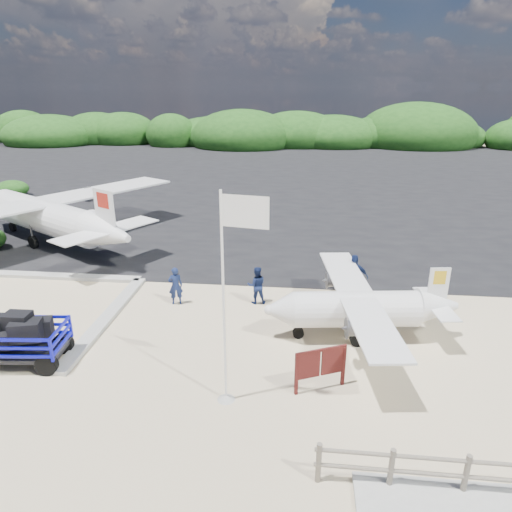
{
  "coord_description": "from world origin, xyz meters",
  "views": [
    {
      "loc": [
        2.49,
        -12.61,
        7.96
      ],
      "look_at": [
        0.72,
        3.86,
        1.81
      ],
      "focal_mm": 32.0,
      "sensor_mm": 36.0,
      "label": 1
    }
  ],
  "objects_px": {
    "signboard": "(319,389)",
    "baggage_cart": "(22,363)",
    "crew_b": "(257,285)",
    "crew_c": "(354,278)",
    "aircraft_small": "(212,168)",
    "flagpole": "(226,399)",
    "aircraft_large": "(413,193)",
    "crew_a": "(175,286)"
  },
  "relations": [
    {
      "from": "baggage_cart",
      "to": "crew_b",
      "type": "bearing_deg",
      "value": 30.71
    },
    {
      "from": "crew_a",
      "to": "crew_c",
      "type": "distance_m",
      "value": 6.97
    },
    {
      "from": "crew_c",
      "to": "flagpole",
      "type": "bearing_deg",
      "value": 57.0
    },
    {
      "from": "aircraft_small",
      "to": "crew_b",
      "type": "bearing_deg",
      "value": 97.14
    },
    {
      "from": "aircraft_large",
      "to": "signboard",
      "type": "bearing_deg",
      "value": 104.19
    },
    {
      "from": "signboard",
      "to": "crew_b",
      "type": "bearing_deg",
      "value": 89.77
    },
    {
      "from": "aircraft_large",
      "to": "aircraft_small",
      "type": "relative_size",
      "value": 2.36
    },
    {
      "from": "baggage_cart",
      "to": "aircraft_large",
      "type": "bearing_deg",
      "value": 51.35
    },
    {
      "from": "signboard",
      "to": "baggage_cart",
      "type": "bearing_deg",
      "value": 153.73
    },
    {
      "from": "signboard",
      "to": "crew_c",
      "type": "height_order",
      "value": "crew_c"
    },
    {
      "from": "flagpole",
      "to": "aircraft_small",
      "type": "height_order",
      "value": "flagpole"
    },
    {
      "from": "crew_a",
      "to": "crew_c",
      "type": "height_order",
      "value": "crew_c"
    },
    {
      "from": "flagpole",
      "to": "crew_c",
      "type": "xyz_separation_m",
      "value": [
        3.96,
        6.68,
        0.94
      ]
    },
    {
      "from": "flagpole",
      "to": "crew_a",
      "type": "bearing_deg",
      "value": 117.6
    },
    {
      "from": "baggage_cart",
      "to": "aircraft_small",
      "type": "xyz_separation_m",
      "value": [
        -1.22,
        35.86,
        0.0
      ]
    },
    {
      "from": "baggage_cart",
      "to": "aircraft_large",
      "type": "xyz_separation_m",
      "value": [
        17.11,
        26.07,
        0.0
      ]
    },
    {
      "from": "signboard",
      "to": "aircraft_large",
      "type": "distance_m",
      "value": 27.61
    },
    {
      "from": "baggage_cart",
      "to": "crew_b",
      "type": "relative_size",
      "value": 2.01
    },
    {
      "from": "signboard",
      "to": "flagpole",
      "type": "bearing_deg",
      "value": 171.97
    },
    {
      "from": "crew_a",
      "to": "aircraft_small",
      "type": "bearing_deg",
      "value": -100.6
    },
    {
      "from": "baggage_cart",
      "to": "flagpole",
      "type": "xyz_separation_m",
      "value": [
        6.55,
        -1.07,
        0.0
      ]
    },
    {
      "from": "crew_a",
      "to": "crew_c",
      "type": "xyz_separation_m",
      "value": [
        6.88,
        1.1,
        0.19
      ]
    },
    {
      "from": "flagpole",
      "to": "crew_a",
      "type": "height_order",
      "value": "flagpole"
    },
    {
      "from": "crew_c",
      "to": "aircraft_small",
      "type": "relative_size",
      "value": 0.28
    },
    {
      "from": "aircraft_small",
      "to": "aircraft_large",
      "type": "bearing_deg",
      "value": 144.62
    },
    {
      "from": "signboard",
      "to": "crew_c",
      "type": "relative_size",
      "value": 0.86
    },
    {
      "from": "crew_a",
      "to": "aircraft_large",
      "type": "distance_m",
      "value": 25.44
    },
    {
      "from": "flagpole",
      "to": "aircraft_large",
      "type": "relative_size",
      "value": 0.37
    },
    {
      "from": "signboard",
      "to": "crew_b",
      "type": "xyz_separation_m",
      "value": [
        -2.33,
        5.25,
        0.75
      ]
    },
    {
      "from": "crew_b",
      "to": "crew_c",
      "type": "bearing_deg",
      "value": 179.12
    },
    {
      "from": "signboard",
      "to": "aircraft_large",
      "type": "height_order",
      "value": "aircraft_large"
    },
    {
      "from": "crew_c",
      "to": "aircraft_large",
      "type": "distance_m",
      "value": 21.52
    },
    {
      "from": "flagpole",
      "to": "aircraft_large",
      "type": "height_order",
      "value": "flagpole"
    },
    {
      "from": "crew_c",
      "to": "aircraft_small",
      "type": "bearing_deg",
      "value": -71.11
    },
    {
      "from": "flagpole",
      "to": "signboard",
      "type": "distance_m",
      "value": 2.63
    },
    {
      "from": "baggage_cart",
      "to": "aircraft_large",
      "type": "distance_m",
      "value": 31.19
    },
    {
      "from": "flagpole",
      "to": "crew_b",
      "type": "height_order",
      "value": "flagpole"
    },
    {
      "from": "crew_a",
      "to": "baggage_cart",
      "type": "bearing_deg",
      "value": 31.8
    },
    {
      "from": "baggage_cart",
      "to": "crew_b",
      "type": "distance_m",
      "value": 8.38
    },
    {
      "from": "baggage_cart",
      "to": "crew_b",
      "type": "height_order",
      "value": "crew_b"
    },
    {
      "from": "baggage_cart",
      "to": "flagpole",
      "type": "distance_m",
      "value": 6.64
    },
    {
      "from": "aircraft_small",
      "to": "flagpole",
      "type": "bearing_deg",
      "value": 94.59
    }
  ]
}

